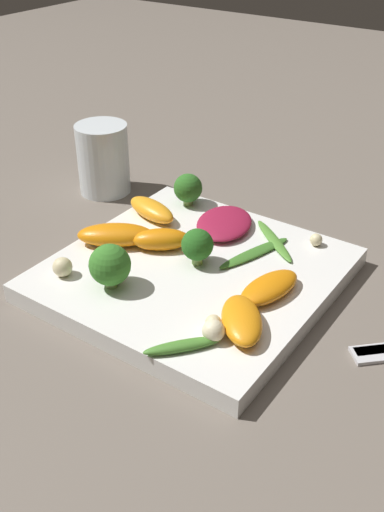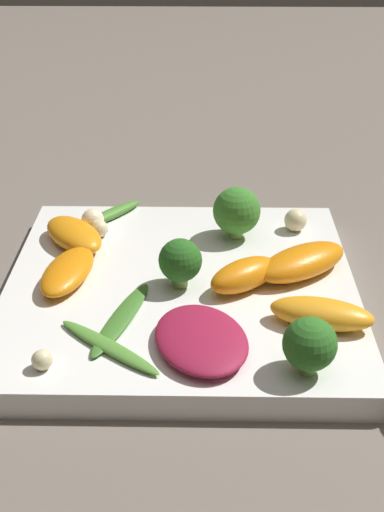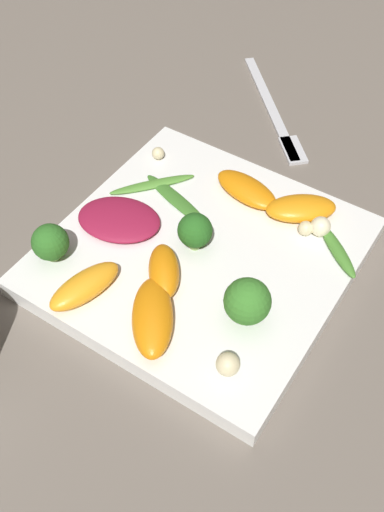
% 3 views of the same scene
% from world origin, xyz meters
% --- Properties ---
extents(ground_plane, '(2.40, 2.40, 0.00)m').
position_xyz_m(ground_plane, '(0.00, 0.00, 0.00)').
color(ground_plane, '#6B6056').
extents(plate, '(0.25, 0.25, 0.02)m').
position_xyz_m(plate, '(0.00, 0.00, 0.01)').
color(plate, white).
rests_on(plate, ground_plane).
extents(fork, '(0.15, 0.15, 0.01)m').
position_xyz_m(fork, '(-0.22, -0.04, 0.00)').
color(fork, silver).
rests_on(fork, ground_plane).
extents(radicchio_leaf_0, '(0.08, 0.09, 0.01)m').
position_xyz_m(radicchio_leaf_0, '(0.02, -0.08, 0.02)').
color(radicchio_leaf_0, maroon).
rests_on(radicchio_leaf_0, plate).
extents(orange_segment_0, '(0.07, 0.04, 0.02)m').
position_xyz_m(orange_segment_0, '(0.09, -0.05, 0.03)').
color(orange_segment_0, orange).
rests_on(orange_segment_0, plate).
extents(orange_segment_1, '(0.04, 0.07, 0.02)m').
position_xyz_m(orange_segment_1, '(-0.08, -0.00, 0.03)').
color(orange_segment_1, orange).
rests_on(orange_segment_1, plate).
extents(orange_segment_2, '(0.07, 0.07, 0.02)m').
position_xyz_m(orange_segment_2, '(-0.09, 0.05, 0.03)').
color(orange_segment_2, orange).
rests_on(orange_segment_2, plate).
extents(orange_segment_3, '(0.08, 0.07, 0.02)m').
position_xyz_m(orange_segment_3, '(0.09, 0.01, 0.03)').
color(orange_segment_3, orange).
rests_on(orange_segment_3, plate).
extents(orange_segment_4, '(0.06, 0.06, 0.02)m').
position_xyz_m(orange_segment_4, '(0.04, -0.01, 0.03)').
color(orange_segment_4, orange).
rests_on(orange_segment_4, plate).
extents(broccoli_floret_0, '(0.03, 0.03, 0.04)m').
position_xyz_m(broccoli_floret_0, '(-0.00, -0.01, 0.04)').
color(broccoli_floret_0, '#84AD5B').
rests_on(broccoli_floret_0, plate).
extents(broccoli_floret_1, '(0.03, 0.03, 0.04)m').
position_xyz_m(broccoli_floret_1, '(0.08, -0.10, 0.04)').
color(broccoli_floret_1, '#84AD5B').
rests_on(broccoli_floret_1, plate).
extents(broccoli_floret_2, '(0.04, 0.04, 0.04)m').
position_xyz_m(broccoli_floret_2, '(0.04, 0.07, 0.04)').
color(broccoli_floret_2, '#84AD5B').
rests_on(broccoli_floret_2, plate).
extents(arugula_sprig_0, '(0.04, 0.09, 0.00)m').
position_xyz_m(arugula_sprig_0, '(-0.04, -0.05, 0.02)').
color(arugula_sprig_0, '#3D7528').
rests_on(arugula_sprig_0, plate).
extents(arugula_sprig_1, '(0.07, 0.06, 0.00)m').
position_xyz_m(arugula_sprig_1, '(-0.04, -0.08, 0.02)').
color(arugula_sprig_1, '#518E33').
rests_on(arugula_sprig_1, plate).
extents(arugula_sprig_2, '(0.05, 0.06, 0.01)m').
position_xyz_m(arugula_sprig_2, '(-0.06, 0.10, 0.02)').
color(arugula_sprig_2, '#47842D').
rests_on(arugula_sprig_2, plate).
extents(macadamia_nut_0, '(0.01, 0.01, 0.01)m').
position_xyz_m(macadamia_nut_0, '(-0.07, 0.07, 0.03)').
color(macadamia_nut_0, beige).
rests_on(macadamia_nut_0, plate).
extents(macadamia_nut_1, '(0.02, 0.02, 0.02)m').
position_xyz_m(macadamia_nut_1, '(0.09, 0.08, 0.03)').
color(macadamia_nut_1, beige).
rests_on(macadamia_nut_1, plate).
extents(macadamia_nut_2, '(0.01, 0.01, 0.01)m').
position_xyz_m(macadamia_nut_2, '(0.11, 0.02, 0.03)').
color(macadamia_nut_2, beige).
rests_on(macadamia_nut_2, plate).
extents(macadamia_nut_3, '(0.01, 0.01, 0.01)m').
position_xyz_m(macadamia_nut_3, '(-0.08, -0.10, 0.03)').
color(macadamia_nut_3, beige).
rests_on(macadamia_nut_3, plate).
extents(macadamia_nut_4, '(0.02, 0.02, 0.02)m').
position_xyz_m(macadamia_nut_4, '(-0.07, 0.08, 0.03)').
color(macadamia_nut_4, beige).
rests_on(macadamia_nut_4, plate).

